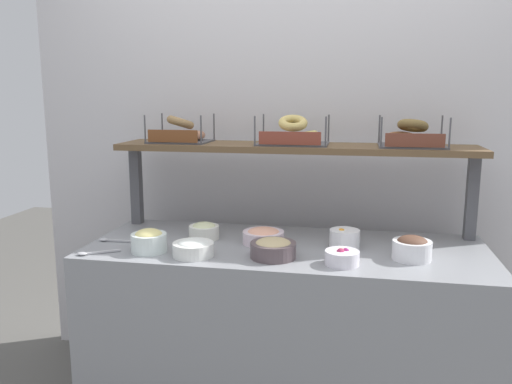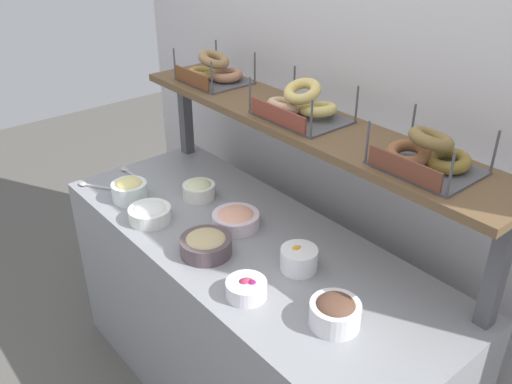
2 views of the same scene
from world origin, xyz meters
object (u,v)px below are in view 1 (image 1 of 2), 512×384
(bowl_hummus, at_px, (273,248))
(bagel_basket_plain, at_px, (292,135))
(bowl_chocolate_spread, at_px, (412,248))
(bowl_cream_cheese, at_px, (193,248))
(bagel_basket_everything, at_px, (180,133))
(bowl_lox_spread, at_px, (263,236))
(bowl_egg_salad, at_px, (149,240))
(bowl_fruit_salad, at_px, (344,238))
(bowl_scallion_spread, at_px, (204,231))
(serving_spoon_near_plate, at_px, (112,240))
(bagel_basket_cinnamon_raisin, at_px, (412,137))
(serving_spoon_by_edge, at_px, (92,253))
(bowl_beet_salad, at_px, (342,257))

(bowl_hummus, relative_size, bagel_basket_plain, 0.57)
(bowl_chocolate_spread, xyz_separation_m, bowl_cream_cheese, (-0.90, -0.13, -0.01))
(bagel_basket_everything, bearing_deg, bowl_hummus, -39.43)
(bowl_lox_spread, xyz_separation_m, bowl_hummus, (0.08, -0.20, 0.01))
(bowl_egg_salad, height_order, bowl_hummus, bowl_egg_salad)
(bowl_lox_spread, bearing_deg, bowl_fruit_salad, -0.33)
(bowl_fruit_salad, xyz_separation_m, bowl_cream_cheese, (-0.62, -0.24, -0.01))
(bowl_scallion_spread, relative_size, bowl_lox_spread, 0.75)
(bowl_scallion_spread, xyz_separation_m, serving_spoon_near_plate, (-0.41, -0.13, -0.03))
(bagel_basket_everything, bearing_deg, bowl_fruit_salad, -16.96)
(bowl_cream_cheese, bearing_deg, bowl_chocolate_spread, 8.09)
(bagel_basket_cinnamon_raisin, bearing_deg, serving_spoon_by_edge, -157.93)
(bowl_scallion_spread, distance_m, bowl_lox_spread, 0.29)
(bowl_lox_spread, distance_m, bagel_basket_cinnamon_raisin, 0.82)
(bowl_chocolate_spread, bearing_deg, bowl_beet_salad, -156.25)
(serving_spoon_near_plate, bearing_deg, bowl_cream_cheese, -17.14)
(bowl_scallion_spread, xyz_separation_m, bagel_basket_everything, (-0.19, 0.23, 0.44))
(bowl_scallion_spread, xyz_separation_m, bowl_beet_salad, (0.65, -0.26, -0.01))
(bowl_hummus, height_order, bagel_basket_cinnamon_raisin, bagel_basket_cinnamon_raisin)
(bowl_cream_cheese, bearing_deg, bagel_basket_everything, 113.65)
(bowl_fruit_salad, height_order, serving_spoon_near_plate, bowl_fruit_salad)
(bowl_egg_salad, bearing_deg, bowl_fruit_salad, 14.87)
(bowl_hummus, bearing_deg, bagel_basket_cinnamon_raisin, 37.31)
(bagel_basket_everything, bearing_deg, bagel_basket_plain, -1.31)
(bowl_scallion_spread, relative_size, bowl_egg_salad, 0.93)
(bowl_fruit_salad, relative_size, serving_spoon_near_plate, 0.73)
(bowl_scallion_spread, bearing_deg, bowl_egg_salad, -125.81)
(bowl_scallion_spread, bearing_deg, serving_spoon_by_edge, -140.86)
(bowl_chocolate_spread, relative_size, bowl_beet_salad, 1.16)
(bowl_egg_salad, xyz_separation_m, bowl_hummus, (0.54, 0.02, -0.01))
(bowl_chocolate_spread, distance_m, serving_spoon_by_edge, 1.34)
(serving_spoon_near_plate, height_order, bagel_basket_everything, bagel_basket_everything)
(bowl_beet_salad, relative_size, bagel_basket_everything, 0.47)
(bowl_scallion_spread, relative_size, bowl_hummus, 0.74)
(bowl_chocolate_spread, xyz_separation_m, bagel_basket_everything, (-1.11, 0.37, 0.43))
(bowl_chocolate_spread, distance_m, bagel_basket_plain, 0.78)
(bowl_scallion_spread, relative_size, bagel_basket_everything, 0.48)
(bowl_chocolate_spread, relative_size, bowl_lox_spread, 0.84)
(bowl_scallion_spread, height_order, bowl_lox_spread, bowl_scallion_spread)
(bowl_scallion_spread, height_order, bowl_fruit_salad, bowl_fruit_salad)
(bowl_lox_spread, xyz_separation_m, bowl_cream_cheese, (-0.26, -0.24, 0.00))
(bowl_chocolate_spread, xyz_separation_m, bowl_fruit_salad, (-0.28, 0.11, -0.01))
(bowl_lox_spread, bearing_deg, bowl_beet_salad, -33.24)
(bowl_fruit_salad, bearing_deg, bowl_chocolate_spread, -21.99)
(bowl_cream_cheese, bearing_deg, bagel_basket_cinnamon_raisin, 27.84)
(bowl_cream_cheese, relative_size, serving_spoon_by_edge, 1.08)
(serving_spoon_near_plate, bearing_deg, bagel_basket_plain, 23.70)
(bowl_scallion_spread, xyz_separation_m, bowl_lox_spread, (0.29, -0.02, -0.00))
(bowl_egg_salad, bearing_deg, bowl_cream_cheese, -5.59)
(bowl_egg_salad, xyz_separation_m, serving_spoon_near_plate, (-0.23, 0.11, -0.04))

